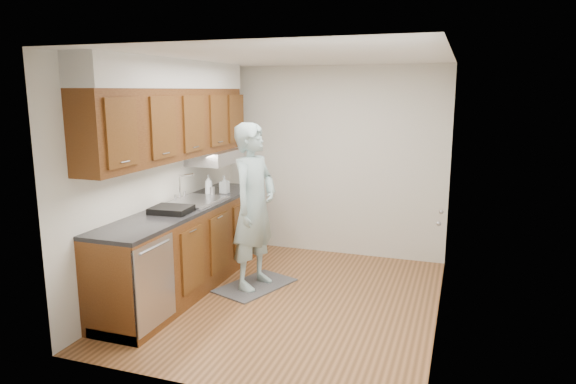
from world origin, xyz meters
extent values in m
plane|color=#9D653B|center=(0.00, 0.00, 0.00)|extent=(3.50, 3.50, 0.00)
plane|color=white|center=(0.00, 0.00, 2.50)|extent=(3.50, 3.50, 0.00)
cube|color=silver|center=(-1.50, 0.00, 1.25)|extent=(0.02, 3.50, 2.50)
cube|color=silver|center=(1.50, 0.00, 1.25)|extent=(0.02, 3.50, 2.50)
cube|color=silver|center=(0.00, 1.75, 1.25)|extent=(3.00, 0.02, 2.50)
cube|color=brown|center=(-1.20, 0.00, 0.45)|extent=(0.60, 2.80, 0.90)
cube|color=black|center=(-1.21, 0.00, 0.92)|extent=(0.63, 2.80, 0.04)
cube|color=#B2B2B7|center=(-1.20, 0.20, 0.89)|extent=(0.48, 0.68, 0.14)
cube|color=#B2B2B7|center=(-1.20, 0.20, 0.94)|extent=(0.52, 0.72, 0.01)
cube|color=#B2B2B7|center=(-0.91, -1.10, 0.47)|extent=(0.03, 0.60, 0.80)
cube|color=brown|center=(-1.33, 0.00, 1.83)|extent=(0.33, 2.80, 0.75)
cube|color=silver|center=(-1.33, 0.00, 2.35)|extent=(0.35, 2.80, 0.30)
cube|color=#A5A5AA|center=(-1.27, 0.85, 1.37)|extent=(0.46, 0.75, 0.16)
cube|color=beige|center=(1.49, 0.30, 1.02)|extent=(0.02, 1.22, 2.05)
cube|color=slate|center=(-0.50, 0.24, 0.01)|extent=(0.80, 1.02, 0.02)
imported|color=#9FBFC1|center=(-0.50, 0.24, 1.05)|extent=(0.61, 0.81, 2.07)
imported|color=silver|center=(-1.23, 0.59, 1.06)|extent=(0.12, 0.12, 0.25)
imported|color=silver|center=(-1.11, 0.77, 1.05)|extent=(0.10, 0.10, 0.22)
cylinder|color=#A5A5AA|center=(-1.17, 0.57, 0.99)|extent=(0.06, 0.06, 0.11)
cube|color=black|center=(-1.18, -0.34, 0.97)|extent=(0.42, 0.36, 0.06)
camera|label=1|loc=(1.65, -4.83, 2.18)|focal=32.00mm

